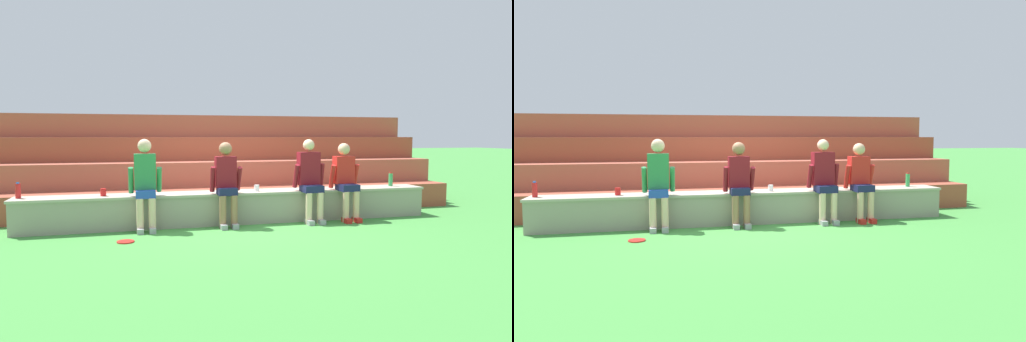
% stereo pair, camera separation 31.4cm
% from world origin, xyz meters
% --- Properties ---
extents(ground_plane, '(80.00, 80.00, 0.00)m').
position_xyz_m(ground_plane, '(0.00, 0.00, 0.00)').
color(ground_plane, '#428E3D').
extents(stone_seating_wall, '(7.05, 0.57, 0.54)m').
position_xyz_m(stone_seating_wall, '(0.00, 0.27, 0.29)').
color(stone_seating_wall, gray).
rests_on(stone_seating_wall, ground).
extents(brick_bleachers, '(9.46, 2.52, 1.95)m').
position_xyz_m(brick_bleachers, '(0.00, 2.44, 0.73)').
color(brick_bleachers, '#A04A35').
rests_on(brick_bleachers, ground).
extents(person_far_left, '(0.51, 0.48, 1.44)m').
position_xyz_m(person_far_left, '(-1.52, -0.01, 0.78)').
color(person_far_left, beige).
rests_on(person_far_left, ground).
extents(person_left_of_center, '(0.52, 0.49, 1.39)m').
position_xyz_m(person_left_of_center, '(-0.23, -0.03, 0.75)').
color(person_left_of_center, '#996B4C').
rests_on(person_left_of_center, ground).
extents(person_center, '(0.55, 0.54, 1.43)m').
position_xyz_m(person_center, '(1.25, -0.02, 0.77)').
color(person_center, beige).
rests_on(person_center, ground).
extents(person_right_of_center, '(0.53, 0.56, 1.36)m').
position_xyz_m(person_right_of_center, '(1.93, -0.02, 0.74)').
color(person_right_of_center, '#DBAD89').
rests_on(person_right_of_center, ground).
extents(water_bottle_near_left, '(0.08, 0.08, 0.26)m').
position_xyz_m(water_bottle_near_left, '(3.03, 0.32, 0.66)').
color(water_bottle_near_left, green).
rests_on(water_bottle_near_left, stone_seating_wall).
extents(water_bottle_mid_right, '(0.08, 0.08, 0.25)m').
position_xyz_m(water_bottle_mid_right, '(-3.40, 0.30, 0.66)').
color(water_bottle_mid_right, red).
rests_on(water_bottle_mid_right, stone_seating_wall).
extents(plastic_cup_right_end, '(0.09, 0.09, 0.11)m').
position_xyz_m(plastic_cup_right_end, '(0.36, 0.22, 0.59)').
color(plastic_cup_right_end, white).
rests_on(plastic_cup_right_end, stone_seating_wall).
extents(plastic_cup_left_end, '(0.09, 0.09, 0.12)m').
position_xyz_m(plastic_cup_left_end, '(-2.16, 0.25, 0.60)').
color(plastic_cup_left_end, red).
rests_on(plastic_cup_left_end, stone_seating_wall).
extents(frisbee, '(0.24, 0.24, 0.02)m').
position_xyz_m(frisbee, '(-1.82, -0.75, 0.01)').
color(frisbee, red).
rests_on(frisbee, ground).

